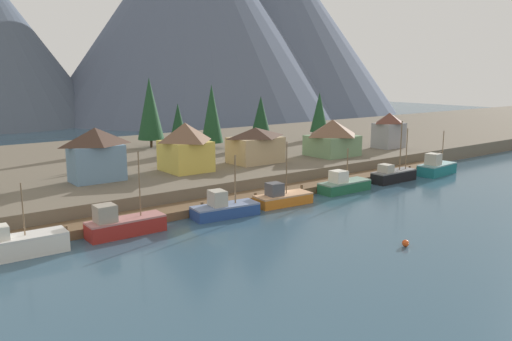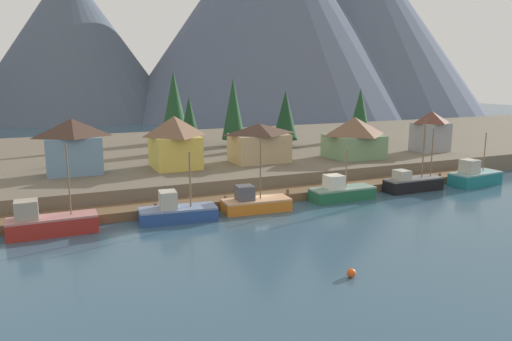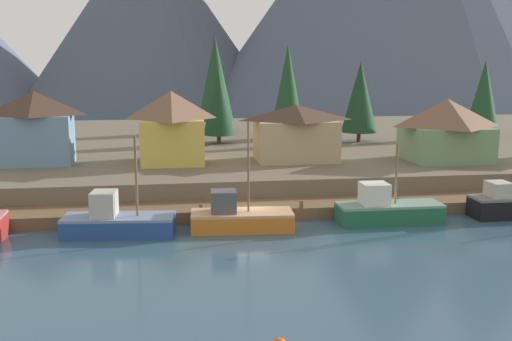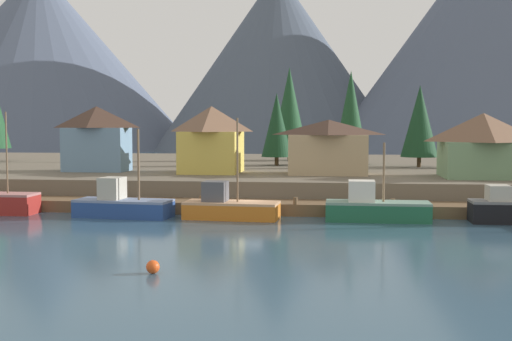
{
  "view_description": "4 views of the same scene",
  "coord_description": "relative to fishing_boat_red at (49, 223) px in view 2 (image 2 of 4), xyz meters",
  "views": [
    {
      "loc": [
        -42.64,
        -51.2,
        16.91
      ],
      "look_at": [
        -1.61,
        3.26,
        3.78
      ],
      "focal_mm": 36.01,
      "sensor_mm": 36.0,
      "label": 1
    },
    {
      "loc": [
        -22.54,
        -50.39,
        15.08
      ],
      "look_at": [
        1.42,
        3.85,
        3.44
      ],
      "focal_mm": 34.11,
      "sensor_mm": 36.0,
      "label": 2
    },
    {
      "loc": [
        -6.59,
        -45.88,
        12.66
      ],
      "look_at": [
        0.45,
        1.1,
        3.97
      ],
      "focal_mm": 42.65,
      "sensor_mm": 36.0,
      "label": 3
    },
    {
      "loc": [
        7.47,
        -53.37,
        7.63
      ],
      "look_at": [
        0.41,
        2.34,
        3.66
      ],
      "focal_mm": 45.3,
      "sensor_mm": 36.0,
      "label": 4
    }
  ],
  "objects": [
    {
      "name": "mountain_far_ridge",
      "position": [
        122.48,
        138.63,
        41.77
      ],
      "size": [
        123.63,
        123.63,
        85.91
      ],
      "primitive_type": "cone",
      "color": "#4C566B",
      "rests_on": "ground_plane"
    },
    {
      "name": "house_blue",
      "position": [
        3.58,
        16.88,
        4.99
      ],
      "size": [
        7.14,
        4.26,
        7.2
      ],
      "color": "#6689A8",
      "rests_on": "shoreline_bank"
    },
    {
      "name": "conifer_near_right",
      "position": [
        57.6,
        30.53,
        7.21
      ],
      "size": [
        3.91,
        3.91,
        10.16
      ],
      "color": "#4C3823",
      "rests_on": "shoreline_bank"
    },
    {
      "name": "ground_plane",
      "position": [
        22.65,
        21.44,
        -1.69
      ],
      "size": [
        400.0,
        400.0,
        1.0
      ],
      "primitive_type": "cube",
      "color": "#335166"
    },
    {
      "name": "channel_buoy",
      "position": [
        20.75,
        -20.16,
        -0.84
      ],
      "size": [
        0.7,
        0.7,
        0.7
      ],
      "primitive_type": "sphere",
      "color": "#E04C19",
      "rests_on": "ground_plane"
    },
    {
      "name": "shoreline_bank",
      "position": [
        22.65,
        33.44,
        0.06
      ],
      "size": [
        400.0,
        56.0,
        2.5
      ],
      "primitive_type": "cube",
      "color": "#665B4C",
      "rests_on": "ground_plane"
    },
    {
      "name": "house_green",
      "position": [
        44.19,
        13.26,
        4.54
      ],
      "size": [
        8.1,
        7.29,
        6.29
      ],
      "color": "#6B8E66",
      "rests_on": "shoreline_bank"
    },
    {
      "name": "fishing_boat_orange",
      "position": [
        21.38,
        -0.42,
        -0.23
      ],
      "size": [
        7.81,
        3.43,
        8.2
      ],
      "rotation": [
        0.0,
        0.0,
        -0.07
      ],
      "color": "#CC6B1E",
      "rests_on": "ground_plane"
    },
    {
      "name": "mountain_central_peak",
      "position": [
        12.11,
        140.76,
        25.38
      ],
      "size": [
        73.64,
        73.64,
        53.14
      ],
      "primitive_type": "cone",
      "color": "#475160",
      "rests_on": "ground_plane"
    },
    {
      "name": "conifer_back_right",
      "position": [
        23.16,
        41.29,
        8.82
      ],
      "size": [
        5.05,
        5.05,
        13.44
      ],
      "color": "#4C3823",
      "rests_on": "shoreline_bank"
    },
    {
      "name": "fishing_boat_green",
      "position": [
        33.11,
        -0.11,
        -0.14
      ],
      "size": [
        8.2,
        2.82,
        6.25
      ],
      "rotation": [
        0.0,
        0.0,
        -0.01
      ],
      "color": "#1E5B3D",
      "rests_on": "ground_plane"
    },
    {
      "name": "fishing_boat_blue",
      "position": [
        12.36,
        -0.53,
        -0.16
      ],
      "size": [
        8.27,
        3.67,
        7.31
      ],
      "rotation": [
        0.0,
        0.0,
        -0.1
      ],
      "color": "navy",
      "rests_on": "ground_plane"
    },
    {
      "name": "fishing_boat_red",
      "position": [
        0.0,
        0.0,
        0.0
      ],
      "size": [
        8.19,
        2.61,
        8.74
      ],
      "rotation": [
        0.0,
        0.0,
        -0.0
      ],
      "color": "maroon",
      "rests_on": "ground_plane"
    },
    {
      "name": "conifer_mid_right",
      "position": [
        39.95,
        28.25,
        6.91
      ],
      "size": [
        4.48,
        4.48,
        9.96
      ],
      "color": "#4C3823",
      "rests_on": "shoreline_bank"
    },
    {
      "name": "conifer_back_left",
      "position": [
        31.76,
        32.78,
        7.99
      ],
      "size": [
        4.2,
        4.2,
        12.15
      ],
      "color": "#4C3823",
      "rests_on": "shoreline_bank"
    },
    {
      "name": "house_tan",
      "position": [
        29.16,
        15.65,
        4.21
      ],
      "size": [
        8.39,
        5.99,
        5.67
      ],
      "color": "tan",
      "rests_on": "shoreline_bank"
    },
    {
      "name": "conifer_mid_left",
      "position": [
        22.49,
        28.94,
        6.45
      ],
      "size": [
        3.85,
        3.85,
        9.15
      ],
      "color": "#4C3823",
      "rests_on": "shoreline_bank"
    },
    {
      "name": "fishing_boat_black",
      "position": [
        44.39,
        0.06,
        -0.12
      ],
      "size": [
        8.19,
        2.51,
        9.45
      ],
      "rotation": [
        0.0,
        0.0,
        -0.0
      ],
      "color": "black",
      "rests_on": "ground_plane"
    },
    {
      "name": "fishing_boat_teal",
      "position": [
        54.72,
        -0.68,
        0.02
      ],
      "size": [
        7.92,
        3.87,
        7.28
      ],
      "rotation": [
        0.0,
        0.0,
        0.1
      ],
      "color": "#196B70",
      "rests_on": "ground_plane"
    },
    {
      "name": "mountain_east_peak",
      "position": [
        83.12,
        127.0,
        38.31
      ],
      "size": [
        113.09,
        113.09,
        78.99
      ],
      "primitive_type": "cone",
      "color": "#4C566B",
      "rests_on": "ground_plane"
    },
    {
      "name": "house_yellow",
      "position": [
        16.67,
        16.16,
        4.97
      ],
      "size": [
        6.39,
        7.09,
        7.14
      ],
      "color": "gold",
      "rests_on": "shoreline_bank"
    },
    {
      "name": "dock",
      "position": [
        22.65,
        3.42,
        -0.68
      ],
      "size": [
        80.0,
        4.0,
        1.6
      ],
      "color": "brown",
      "rests_on": "ground_plane"
    },
    {
      "name": "house_grey",
      "position": [
        59.66,
        13.39,
        4.75
      ],
      "size": [
        5.7,
        4.41,
        6.74
      ],
      "color": "gray",
      "rests_on": "shoreline_bank"
    }
  ]
}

